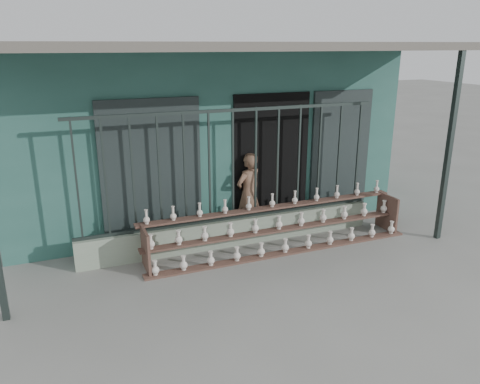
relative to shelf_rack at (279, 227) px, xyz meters
name	(u,v)px	position (x,y,z in m)	size (l,w,h in m)	color
ground	(266,279)	(-0.63, -0.89, -0.36)	(60.00, 60.00, 0.00)	slate
workshop_building	(184,121)	(-0.63, 3.34, 1.26)	(7.40, 6.60, 3.21)	#2A5A51
parapet_wall	(233,232)	(-0.63, 0.41, -0.13)	(5.00, 0.20, 0.45)	gray
security_fence	(233,166)	(-0.63, 0.41, 0.99)	(5.00, 0.04, 1.80)	#283330
shelf_rack	(279,227)	(0.00, 0.00, 0.00)	(4.50, 0.68, 0.85)	brown
elderly_woman	(249,194)	(-0.20, 0.80, 0.36)	(0.52, 0.34, 1.43)	brown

